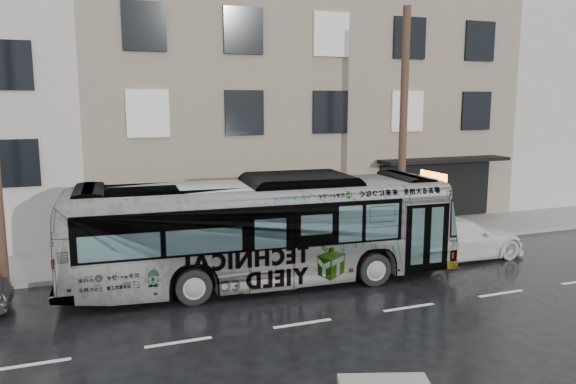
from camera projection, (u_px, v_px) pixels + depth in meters
name	position (u px, v px, depth m)	size (l,w,h in m)	color
ground	(271.00, 293.00, 16.81)	(120.00, 120.00, 0.00)	black
sidewalk	(229.00, 250.00, 21.31)	(90.00, 3.60, 0.15)	gray
building_taupe	(281.00, 104.00, 29.37)	(20.00, 12.00, 11.00)	gray
building_filler	(559.00, 95.00, 35.96)	(18.00, 12.00, 12.00)	#ADA9A3
utility_pole_front	(403.00, 128.00, 21.37)	(0.30, 0.30, 9.00)	#4F3427
sign_post	(424.00, 211.00, 22.29)	(0.06, 0.06, 2.40)	slate
bus	(263.00, 230.00, 17.44)	(2.86, 12.22, 3.40)	#B2B2B2
white_sedan	(456.00, 238.00, 20.38)	(2.12, 5.22, 1.51)	silver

